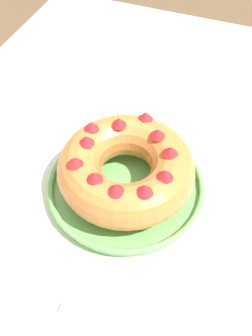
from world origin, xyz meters
name	(u,v)px	position (x,y,z in m)	size (l,w,h in m)	color
ground_plane	(133,328)	(0.00, 0.00, 0.00)	(8.00, 8.00, 0.00)	brown
dining_table	(137,226)	(0.00, 0.00, 0.67)	(1.48, 1.11, 0.75)	silver
serving_dish	(126,186)	(0.03, 0.03, 0.77)	(0.32, 0.32, 0.03)	#6BB760
bundt_cake	(126,168)	(0.03, 0.03, 0.82)	(0.26, 0.26, 0.10)	#C67538
fork	(53,285)	(-0.21, 0.08, 0.76)	(0.02, 0.19, 0.01)	white
serving_knife	(60,308)	(-0.24, 0.05, 0.76)	(0.02, 0.21, 0.01)	white
cake_knife	(73,274)	(-0.18, 0.06, 0.76)	(0.02, 0.18, 0.01)	white
napkin	(153,102)	(0.30, 0.07, 0.75)	(0.17, 0.12, 0.00)	white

